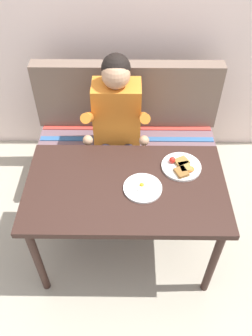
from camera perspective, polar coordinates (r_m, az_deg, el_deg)
The scene contains 7 objects.
ground_plane at distance 2.61m, azimuth -0.04°, elevation -13.47°, with size 8.00×8.00×0.00m, color #A8A08C.
back_wall at distance 2.77m, azimuth 0.27°, elevation 25.84°, with size 4.40×0.10×2.60m, color silver.
table at distance 2.08m, azimuth -0.04°, elevation -4.35°, with size 1.20×0.70×0.73m.
couch at distance 2.84m, azimuth 0.13°, elevation 3.42°, with size 1.44×0.56×1.00m.
person at distance 2.45m, azimuth -1.57°, elevation 7.77°, with size 0.45×0.61×1.21m.
plate_breakfast at distance 2.13m, azimuth 9.28°, elevation 0.26°, with size 0.25×0.25×0.05m.
plate_eggs at distance 2.00m, azimuth 2.81°, elevation -3.33°, with size 0.23×0.23×0.04m.
Camera 1 is at (0.02, -1.33, 2.25)m, focal length 36.39 mm.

